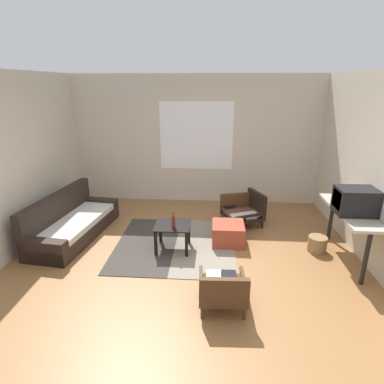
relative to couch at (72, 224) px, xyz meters
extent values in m
plane|color=olive|center=(2.02, -1.09, -0.23)|extent=(7.80, 7.80, 0.00)
cube|color=beige|center=(2.02, 1.97, 1.12)|extent=(5.60, 0.12, 2.70)
cube|color=white|center=(2.02, 1.91, 1.22)|extent=(1.54, 0.01, 1.42)
cube|color=#38332D|center=(1.33, -0.20, -0.22)|extent=(0.96, 1.93, 0.01)
cube|color=gray|center=(2.29, -0.20, -0.22)|extent=(0.96, 1.93, 0.01)
cube|color=black|center=(0.07, -0.01, -0.12)|extent=(0.95, 2.02, 0.23)
cube|color=beige|center=(0.10, -0.01, 0.05)|extent=(0.83, 1.83, 0.10)
cube|color=black|center=(-0.23, 0.03, 0.20)|extent=(0.37, 1.95, 0.64)
cube|color=black|center=(0.18, 0.87, -0.04)|extent=(0.74, 0.27, 0.37)
cube|color=black|center=(-0.04, -0.88, -0.04)|extent=(0.74, 0.27, 0.37)
cube|color=black|center=(1.79, -0.34, 0.19)|extent=(0.55, 0.52, 0.02)
cube|color=black|center=(1.55, -0.12, -0.02)|extent=(0.04, 0.04, 0.41)
cube|color=black|center=(2.03, -0.12, -0.02)|extent=(0.04, 0.04, 0.41)
cube|color=black|center=(1.55, -0.56, -0.02)|extent=(0.04, 0.04, 0.41)
cube|color=black|center=(2.03, -0.56, -0.02)|extent=(0.04, 0.04, 0.41)
cylinder|color=#472D19|center=(3.25, 0.53, -0.16)|extent=(0.04, 0.04, 0.13)
cylinder|color=#472D19|center=(2.73, 0.38, -0.16)|extent=(0.04, 0.04, 0.13)
cylinder|color=#472D19|center=(3.11, 0.99, -0.16)|extent=(0.04, 0.04, 0.13)
cylinder|color=#472D19|center=(2.59, 0.84, -0.16)|extent=(0.04, 0.04, 0.13)
cube|color=#472D19|center=(2.92, 0.69, -0.07)|extent=(0.75, 0.71, 0.05)
cube|color=beige|center=(3.03, 0.70, -0.02)|extent=(0.34, 0.54, 0.06)
cube|color=black|center=(2.82, 0.64, -0.02)|extent=(0.34, 0.54, 0.06)
cube|color=#472D19|center=(2.85, 0.93, 0.13)|extent=(0.62, 0.24, 0.35)
cube|color=#472D19|center=(3.20, 0.77, 0.04)|extent=(0.20, 0.55, 0.04)
cube|color=#472D19|center=(2.64, 0.61, 0.04)|extent=(0.20, 0.55, 0.04)
cylinder|color=#472D19|center=(2.29, -1.34, -0.15)|extent=(0.04, 0.04, 0.16)
cylinder|color=#472D19|center=(2.76, -1.32, -0.15)|extent=(0.04, 0.04, 0.16)
cylinder|color=#472D19|center=(2.32, -1.88, -0.15)|extent=(0.04, 0.04, 0.16)
cylinder|color=#472D19|center=(2.78, -1.87, -0.15)|extent=(0.04, 0.04, 0.16)
cube|color=#472D19|center=(2.54, -1.60, -0.04)|extent=(0.57, 0.65, 0.05)
cube|color=beige|center=(2.44, -1.59, 0.01)|extent=(0.20, 0.57, 0.06)
cube|color=black|center=(2.63, -1.58, 0.01)|extent=(0.20, 0.57, 0.06)
cube|color=#472D19|center=(2.55, -1.88, 0.14)|extent=(0.55, 0.09, 0.32)
cube|color=#472D19|center=(2.29, -1.61, 0.07)|extent=(0.07, 0.63, 0.04)
cube|color=#472D19|center=(2.79, -1.59, 0.07)|extent=(0.07, 0.63, 0.04)
cylinder|color=black|center=(2.81, 0.33, -0.15)|extent=(0.04, 0.04, 0.15)
cylinder|color=black|center=(2.61, 0.78, -0.15)|extent=(0.04, 0.04, 0.15)
cylinder|color=black|center=(3.31, 0.55, -0.15)|extent=(0.04, 0.04, 0.15)
cylinder|color=black|center=(3.10, 1.01, -0.15)|extent=(0.04, 0.04, 0.15)
cube|color=black|center=(2.96, 0.67, -0.06)|extent=(0.81, 0.79, 0.05)
cube|color=beige|center=(2.98, 0.56, 0.00)|extent=(0.59, 0.41, 0.06)
cube|color=brown|center=(2.90, 0.75, 0.00)|extent=(0.59, 0.41, 0.06)
cube|color=black|center=(3.22, 0.78, 0.18)|extent=(0.30, 0.56, 0.41)
cube|color=black|center=(3.07, 0.42, 0.06)|extent=(0.59, 0.30, 0.04)
cube|color=black|center=(2.85, 0.91, 0.06)|extent=(0.59, 0.30, 0.04)
cube|color=#993D28|center=(2.66, -0.06, -0.06)|extent=(0.52, 0.52, 0.34)
cube|color=#B2AD9E|center=(4.38, -0.44, 0.54)|extent=(0.45, 1.41, 0.04)
cylinder|color=black|center=(4.38, -1.08, 0.15)|extent=(0.06, 0.06, 0.75)
cylinder|color=black|center=(4.38, 0.21, 0.15)|extent=(0.06, 0.06, 0.75)
cube|color=black|center=(4.38, -0.57, 0.74)|extent=(0.55, 0.39, 0.37)
cube|color=black|center=(4.11, -0.57, 0.76)|extent=(0.01, 0.31, 0.26)
cylinder|color=brown|center=(4.38, -0.12, 0.65)|extent=(0.25, 0.25, 0.18)
cylinder|color=brown|center=(4.38, -0.12, 0.79)|extent=(0.09, 0.09, 0.09)
cylinder|color=#5B2319|center=(1.82, -0.45, 0.30)|extent=(0.06, 0.06, 0.19)
cylinder|color=#5B2319|center=(1.82, -0.45, 0.42)|extent=(0.03, 0.03, 0.06)
cylinder|color=olive|center=(4.05, -0.24, -0.11)|extent=(0.29, 0.29, 0.25)
camera|label=1|loc=(2.41, -4.80, 2.27)|focal=29.69mm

